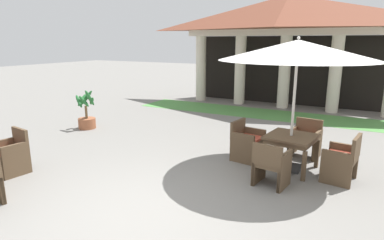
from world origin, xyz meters
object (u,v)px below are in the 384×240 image
at_px(patio_chair_near_foreground_east, 342,159).
at_px(potted_palm_left_edge, 87,117).
at_px(patio_umbrella_near_foreground, 298,51).
at_px(patio_table_near_foreground, 291,140).
at_px(patio_chair_near_foreground_west, 247,141).
at_px(patio_chair_near_foreground_north, 305,139).
at_px(patio_chair_near_foreground_south, 271,165).
at_px(patio_chair_mid_left_north, 12,154).

bearing_deg(patio_chair_near_foreground_east, potted_palm_left_edge, 93.54).
bearing_deg(potted_palm_left_edge, patio_umbrella_near_foreground, -3.83).
bearing_deg(patio_umbrella_near_foreground, patio_table_near_foreground, 75.96).
xyz_separation_m(patio_chair_near_foreground_west, potted_palm_left_edge, (-4.98, 0.27, -0.06)).
relative_size(patio_umbrella_near_foreground, patio_chair_near_foreground_north, 3.59).
relative_size(patio_chair_near_foreground_south, patio_chair_near_foreground_north, 0.98).
distance_m(patio_chair_near_foreground_north, patio_chair_mid_left_north, 6.08).
height_order(patio_table_near_foreground, patio_chair_mid_left_north, patio_chair_mid_left_north).
xyz_separation_m(patio_table_near_foreground, patio_umbrella_near_foreground, (-0.00, -0.00, 1.73)).
distance_m(patio_table_near_foreground, patio_chair_near_foreground_east, 0.98).
relative_size(patio_table_near_foreground, potted_palm_left_edge, 0.85).
bearing_deg(patio_chair_near_foreground_north, patio_chair_mid_left_north, 45.27).
bearing_deg(patio_umbrella_near_foreground, patio_chair_near_foreground_north, 82.06).
height_order(patio_umbrella_near_foreground, patio_chair_near_foreground_south, patio_umbrella_near_foreground).
bearing_deg(patio_table_near_foreground, patio_chair_near_foreground_north, 82.06).
bearing_deg(patio_chair_mid_left_north, patio_chair_near_foreground_east, -147.08).
relative_size(patio_chair_near_foreground_east, patio_chair_near_foreground_north, 1.08).
height_order(patio_chair_mid_left_north, potted_palm_left_edge, potted_palm_left_edge).
bearing_deg(patio_umbrella_near_foreground, patio_chair_near_foreground_west, 172.06).
relative_size(patio_chair_near_foreground_south, potted_palm_left_edge, 0.68).
bearing_deg(patio_chair_near_foreground_south, patio_chair_near_foreground_west, 135.12).
relative_size(patio_umbrella_near_foreground, patio_chair_near_foreground_east, 3.32).
distance_m(patio_table_near_foreground, patio_chair_mid_left_north, 5.45).
relative_size(patio_chair_near_foreground_east, patio_chair_near_foreground_west, 1.05).
distance_m(patio_umbrella_near_foreground, potted_palm_left_edge, 6.27).
height_order(patio_umbrella_near_foreground, patio_chair_near_foreground_east, patio_umbrella_near_foreground).
xyz_separation_m(patio_umbrella_near_foreground, potted_palm_left_edge, (-5.94, 0.40, -1.98)).
bearing_deg(patio_chair_near_foreground_west, patio_chair_near_foreground_south, 45.12).
xyz_separation_m(patio_chair_near_foreground_south, patio_chair_near_foreground_north, (0.26, 1.90, 0.00)).
distance_m(patio_umbrella_near_foreground, patio_chair_near_foreground_north, 2.16).
height_order(patio_chair_near_foreground_east, potted_palm_left_edge, potted_palm_left_edge).
bearing_deg(patio_umbrella_near_foreground, patio_chair_near_foreground_south, -97.94).
bearing_deg(patio_chair_near_foreground_south, patio_table_near_foreground, 90.00).
relative_size(patio_chair_near_foreground_north, potted_palm_left_edge, 0.69).
distance_m(patio_umbrella_near_foreground, patio_chair_near_foreground_west, 2.15).
xyz_separation_m(patio_chair_near_foreground_north, patio_chair_near_foreground_west, (-1.08, -0.82, 0.01)).
distance_m(patio_chair_near_foreground_east, potted_palm_left_edge, 6.91).
distance_m(patio_table_near_foreground, potted_palm_left_edge, 5.95).
relative_size(patio_chair_near_foreground_south, patio_chair_mid_left_north, 0.94).
bearing_deg(patio_chair_near_foreground_east, patio_umbrella_near_foreground, 90.00).
xyz_separation_m(patio_chair_near_foreground_south, potted_palm_left_edge, (-5.80, 1.35, -0.04)).
distance_m(patio_umbrella_near_foreground, patio_chair_near_foreground_east, 2.15).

